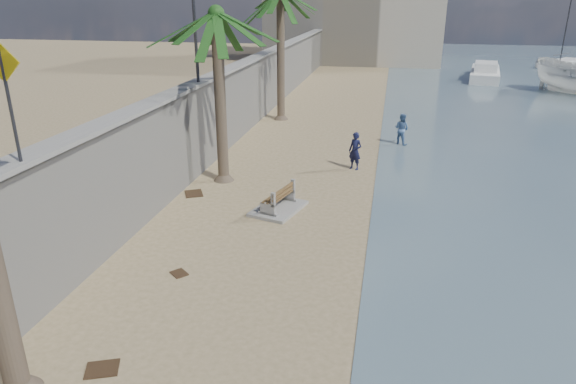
{
  "coord_description": "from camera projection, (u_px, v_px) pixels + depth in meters",
  "views": [
    {
      "loc": [
        2.36,
        -7.29,
        6.8
      ],
      "look_at": [
        -0.5,
        7.0,
        1.2
      ],
      "focal_mm": 32.0,
      "sensor_mm": 36.0,
      "label": 1
    }
  ],
  "objects": [
    {
      "name": "seawall",
      "position": [
        251.0,
        93.0,
        28.17
      ],
      "size": [
        0.45,
        70.0,
        3.5
      ],
      "primitive_type": "cube",
      "color": "gray",
      "rests_on": "ground_plane"
    },
    {
      "name": "pedestrian_sign",
      "position": [
        6.0,
        86.0,
        9.98
      ],
      "size": [
        0.78,
        0.07,
        2.4
      ],
      "color": "#2D2D33",
      "rests_on": "wall_cap"
    },
    {
      "name": "debris_c",
      "position": [
        194.0,
        193.0,
        18.77
      ],
      "size": [
        0.89,
        0.96,
        0.03
      ],
      "primitive_type": "cube",
      "rotation": [
        0.0,
        0.0,
        2.04
      ],
      "color": "#382616",
      "rests_on": "ground_plane"
    },
    {
      "name": "debris_b",
      "position": [
        102.0,
        369.0,
        9.96
      ],
      "size": [
        0.76,
        0.69,
        0.03
      ],
      "primitive_type": "cube",
      "rotation": [
        0.0,
        0.0,
        3.52
      ],
      "color": "#382616",
      "rests_on": "ground_plane"
    },
    {
      "name": "person_b",
      "position": [
        402.0,
        127.0,
        24.74
      ],
      "size": [
        1.02,
        0.96,
        1.68
      ],
      "primitive_type": "imported",
      "rotation": [
        0.0,
        0.0,
        2.59
      ],
      "color": "#4D6FA0",
      "rests_on": "ground_plane"
    },
    {
      "name": "bench_far",
      "position": [
        278.0,
        200.0,
        17.23
      ],
      "size": [
        1.83,
        2.26,
        0.83
      ],
      "color": "gray",
      "rests_on": "ground_plane"
    },
    {
      "name": "palm_mid",
      "position": [
        216.0,
        16.0,
        17.95
      ],
      "size": [
        5.0,
        5.0,
        7.1
      ],
      "color": "brown",
      "rests_on": "ground_plane"
    },
    {
      "name": "wall_cap",
      "position": [
        250.0,
        60.0,
        27.52
      ],
      "size": [
        0.8,
        70.0,
        0.12
      ],
      "primitive_type": "cube",
      "color": "gray",
      "rests_on": "seawall"
    },
    {
      "name": "streetlight",
      "position": [
        193.0,
        0.0,
        19.07
      ],
      "size": [
        0.28,
        0.28,
        5.12
      ],
      "color": "#2D2D33",
      "rests_on": "wall_cap"
    },
    {
      "name": "yacht_far",
      "position": [
        485.0,
        75.0,
        44.52
      ],
      "size": [
        3.53,
        8.4,
        1.5
      ],
      "primitive_type": null,
      "rotation": [
        0.0,
        0.0,
        1.41
      ],
      "color": "silver",
      "rests_on": "bay_water"
    },
    {
      "name": "debris_d",
      "position": [
        179.0,
        273.0,
        13.38
      ],
      "size": [
        0.56,
        0.55,
        0.03
      ],
      "primitive_type": "cube",
      "rotation": [
        0.0,
        0.0,
        5.58
      ],
      "color": "#382616",
      "rests_on": "ground_plane"
    },
    {
      "name": "sailboat_west",
      "position": [
        560.0,
        63.0,
        52.26
      ],
      "size": [
        5.7,
        6.52,
        8.96
      ],
      "color": "silver",
      "rests_on": "bay_water"
    },
    {
      "name": "person_a",
      "position": [
        355.0,
        148.0,
        21.13
      ],
      "size": [
        0.78,
        0.69,
        1.8
      ],
      "primitive_type": "imported",
      "rotation": [
        0.0,
        0.0,
        -0.48
      ],
      "color": "#131636",
      "rests_on": "ground_plane"
    }
  ]
}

